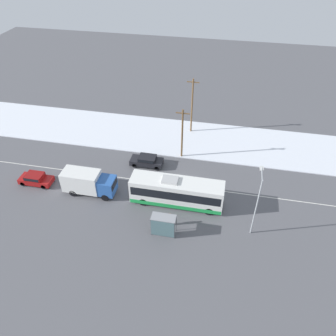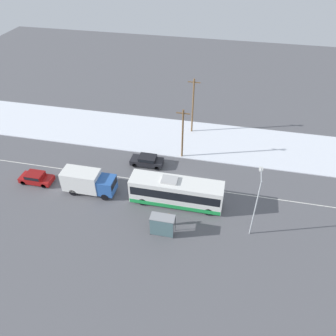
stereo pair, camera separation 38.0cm
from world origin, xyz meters
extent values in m
plane|color=#56565B|center=(0.00, 0.00, 0.00)|extent=(120.00, 120.00, 0.00)
cube|color=silver|center=(0.00, 10.77, 0.06)|extent=(80.00, 10.05, 0.12)
cube|color=silver|center=(0.00, 0.00, 0.00)|extent=(60.00, 0.12, 0.00)
cube|color=white|center=(-0.35, -3.10, 1.78)|extent=(10.70, 2.55, 3.00)
cube|color=black|center=(-0.35, -3.10, 2.14)|extent=(10.27, 2.57, 1.14)
cube|color=green|center=(-0.35, -3.10, 0.55)|extent=(10.60, 2.57, 0.54)
cube|color=#B2B2B2|center=(-1.15, -3.10, 3.40)|extent=(1.80, 1.40, 0.24)
cylinder|color=black|center=(3.61, -4.24, 0.50)|extent=(1.00, 0.28, 1.00)
cylinder|color=black|center=(3.61, -1.97, 0.50)|extent=(1.00, 0.28, 1.00)
cylinder|color=black|center=(-4.10, -4.24, 0.50)|extent=(1.00, 0.28, 1.00)
cylinder|color=black|center=(-4.10, -1.97, 0.50)|extent=(1.00, 0.28, 1.00)
cube|color=silver|center=(-11.88, -3.40, 1.74)|extent=(4.45, 2.30, 2.49)
cube|color=#2856A3|center=(-8.71, -3.40, 1.46)|extent=(1.90, 2.18, 1.94)
cube|color=black|center=(-7.78, -3.40, 1.85)|extent=(0.06, 1.96, 0.85)
cylinder|color=black|center=(-8.71, -4.42, 0.45)|extent=(0.90, 0.26, 0.90)
cylinder|color=black|center=(-8.71, -2.38, 0.45)|extent=(0.90, 0.26, 0.90)
cylinder|color=black|center=(-12.77, -4.42, 0.45)|extent=(0.90, 0.26, 0.90)
cylinder|color=black|center=(-12.77, -2.38, 0.45)|extent=(0.90, 0.26, 0.90)
cube|color=black|center=(-5.58, 3.21, 0.58)|extent=(4.37, 1.80, 0.72)
cube|color=black|center=(-5.47, 3.21, 1.19)|extent=(2.27, 1.66, 0.50)
cube|color=black|center=(-5.47, 3.21, 1.20)|extent=(2.09, 1.69, 0.40)
cylinder|color=black|center=(-7.06, 2.42, 0.32)|extent=(0.64, 0.22, 0.64)
cylinder|color=black|center=(-7.06, 4.00, 0.32)|extent=(0.64, 0.22, 0.64)
cylinder|color=black|center=(-3.99, 2.42, 0.32)|extent=(0.64, 0.22, 0.64)
cylinder|color=black|center=(-3.99, 4.00, 0.32)|extent=(0.64, 0.22, 0.64)
cube|color=maroon|center=(-18.27, -3.18, 0.55)|extent=(4.12, 1.80, 0.65)
cube|color=maroon|center=(-18.38, -3.18, 1.14)|extent=(2.14, 1.66, 0.53)
cube|color=black|center=(-18.38, -3.18, 1.15)|extent=(1.97, 1.69, 0.42)
cylinder|color=black|center=(-16.91, -3.97, 0.32)|extent=(0.64, 0.22, 0.64)
cylinder|color=black|center=(-16.91, -2.39, 0.32)|extent=(0.64, 0.22, 0.64)
cylinder|color=black|center=(-19.73, -3.97, 0.32)|extent=(0.64, 0.22, 0.64)
cylinder|color=black|center=(-19.73, -2.39, 0.32)|extent=(0.64, 0.22, 0.64)
cylinder|color=#23232D|center=(-0.55, -6.64, 0.40)|extent=(0.12, 0.12, 0.80)
cylinder|color=#23232D|center=(-0.31, -6.64, 0.40)|extent=(0.12, 0.12, 0.80)
cube|color=black|center=(-0.43, -6.64, 1.13)|extent=(0.42, 0.23, 0.66)
sphere|color=#8E6647|center=(-0.43, -6.64, 1.60)|extent=(0.28, 0.28, 0.28)
cylinder|color=black|center=(-0.69, -6.64, 1.09)|extent=(0.10, 0.10, 0.63)
cylinder|color=black|center=(-0.17, -6.64, 1.09)|extent=(0.10, 0.10, 0.63)
cube|color=gray|center=(-0.87, -7.87, 2.37)|extent=(2.57, 1.20, 0.06)
cube|color=slate|center=(-0.87, -8.45, 1.20)|extent=(2.47, 0.04, 2.16)
cylinder|color=#474C51|center=(-2.12, -7.31, 1.17)|extent=(0.08, 0.08, 2.34)
cylinder|color=#474C51|center=(0.38, -7.31, 1.17)|extent=(0.08, 0.08, 2.34)
cylinder|color=#474C51|center=(-2.12, -8.43, 1.17)|extent=(0.08, 0.08, 2.34)
cylinder|color=#474C51|center=(0.38, -8.43, 1.17)|extent=(0.08, 0.08, 2.34)
cylinder|color=#9EA3A8|center=(8.25, -6.04, 3.70)|extent=(0.14, 0.14, 7.41)
cylinder|color=#9EA3A8|center=(8.25, -4.99, 7.26)|extent=(0.10, 2.10, 0.10)
cube|color=silver|center=(8.25, -3.94, 7.19)|extent=(0.36, 0.60, 0.16)
cylinder|color=brown|center=(-1.30, 6.09, 3.68)|extent=(0.24, 0.24, 7.35)
cube|color=brown|center=(-1.30, 6.09, 6.85)|extent=(1.80, 0.12, 0.12)
cylinder|color=brown|center=(-0.99, 12.89, 4.33)|extent=(0.24, 0.24, 8.66)
cube|color=brown|center=(-0.99, 12.89, 8.16)|extent=(1.80, 0.12, 0.12)
camera|label=1|loc=(4.20, -30.54, 27.29)|focal=35.00mm
camera|label=2|loc=(4.57, -30.47, 27.29)|focal=35.00mm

